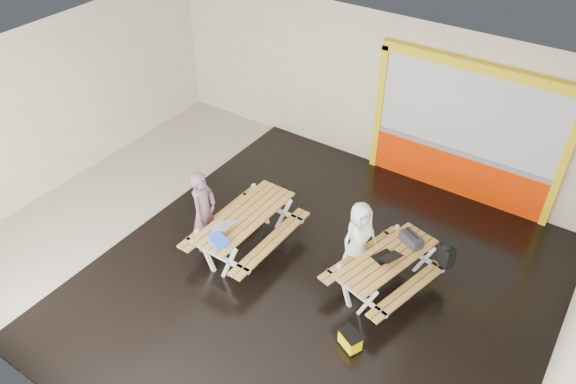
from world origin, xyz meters
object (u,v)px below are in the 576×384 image
Objects in this scene: laptop_left at (223,226)px; person_left at (204,211)px; blue_pouch at (218,241)px; fluke_bag at (350,341)px; dark_case at (364,275)px; backpack at (446,254)px; picnic_table_right at (386,265)px; person_right at (359,237)px; toolbox at (411,239)px; picnic_table_left at (245,224)px; laptop_right at (386,257)px.

person_left is at bearing 166.19° from laptop_left.
blue_pouch is 2.72m from fluke_bag.
person_left reaches higher than laptop_left.
person_left is at bearing 146.87° from blue_pouch.
backpack is at bearing 31.11° from dark_case.
backpack is (4.00, 1.57, -0.18)m from person_left.
laptop_left is at bearing -159.17° from picnic_table_right.
person_left reaches higher than dark_case.
person_right is at bearing 29.53° from laptop_left.
blue_pouch is (-1.89, -1.50, 0.09)m from person_right.
toolbox is 1.07m from dark_case.
backpack is 1.46m from dark_case.
backpack is at bearing 20.00° from picnic_table_left.
blue_pouch is (-2.51, -1.30, 0.06)m from laptop_right.
person_right is 3.84× the size of laptop_left.
toolbox is at bearing 43.49° from dark_case.
picnic_table_left is 2.08m from person_right.
person_right is 1.49m from backpack.
person_left is 0.87m from blue_pouch.
laptop_right is 1.51m from fluke_bag.
fluke_bag is at bearing -8.19° from laptop_left.
toolbox is at bearing -79.56° from person_left.
blue_pouch is 3.87m from backpack.
picnic_table_left is at bearing 133.35° from person_right.
toolbox is (2.76, 1.05, 0.23)m from picnic_table_left.
laptop_left is 0.85× the size of fluke_bag.
picnic_table_left is 0.56m from laptop_left.
dark_case is 0.98× the size of fluke_bag.
person_right is 3.01× the size of backpack.
blue_pouch is (0.07, -0.83, 0.25)m from picnic_table_left.
dark_case is at bearing 32.53° from blue_pouch.
picnic_table_right is 6.05× the size of laptop_left.
toolbox reaches higher than picnic_table_right.
laptop_right is at bearing 27.46° from blue_pouch.
picnic_table_left is 2.63m from laptop_right.
dark_case is at bearing 23.96° from laptop_left.
toolbox is (0.80, 0.38, 0.06)m from person_right.
backpack is 1.08× the size of fluke_bag.
toolbox reaches higher than blue_pouch.
picnic_table_right reaches higher than fluke_bag.
dark_case is (2.86, 0.88, -0.76)m from person_left.
toolbox is at bearing 71.31° from picnic_table_right.
fluke_bag is at bearing -70.72° from dark_case.
fluke_bag is (0.74, -1.57, -0.61)m from person_right.
laptop_left is (-2.06, -1.16, 0.08)m from person_right.
laptop_right reaches higher than fluke_bag.
laptop_left is 2.91m from fluke_bag.
picnic_table_left is 2.63m from picnic_table_right.
picnic_table_right is 1.04m from backpack.
picnic_table_right is 1.57× the size of person_right.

